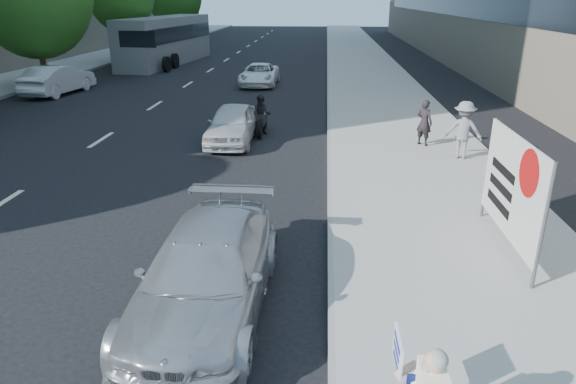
# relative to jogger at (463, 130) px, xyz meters

# --- Properties ---
(ground) EXTENTS (160.00, 160.00, 0.00)m
(ground) POSITION_rel_jogger_xyz_m (-5.39, -6.25, -1.00)
(ground) COLOR black
(ground) RESTS_ON ground
(near_sidewalk) EXTENTS (5.00, 120.00, 0.15)m
(near_sidewalk) POSITION_rel_jogger_xyz_m (-1.39, 13.75, -0.93)
(near_sidewalk) COLOR #ABA9A0
(near_sidewalk) RESTS_ON ground
(far_sidewalk) EXTENTS (4.50, 120.00, 0.15)m
(far_sidewalk) POSITION_rel_jogger_xyz_m (-22.14, 13.75, -0.93)
(far_sidewalk) COLOR #ABA9A0
(far_sidewalk) RESTS_ON ground
(jogger) EXTENTS (1.21, 0.85, 1.71)m
(jogger) POSITION_rel_jogger_xyz_m (0.00, 0.00, 0.00)
(jogger) COLOR slate
(jogger) RESTS_ON near_sidewalk
(pedestrian_woman) EXTENTS (0.64, 0.62, 1.48)m
(pedestrian_woman) POSITION_rel_jogger_xyz_m (-0.89, 1.38, -0.11)
(pedestrian_woman) COLOR black
(pedestrian_woman) RESTS_ON near_sidewalk
(protest_banner) EXTENTS (0.08, 3.06, 2.20)m
(protest_banner) POSITION_rel_jogger_xyz_m (-0.61, -5.94, 0.40)
(protest_banner) COLOR #4C4C4C
(protest_banner) RESTS_ON near_sidewalk
(parked_sedan) EXTENTS (1.98, 4.71, 1.36)m
(parked_sedan) POSITION_rel_jogger_xyz_m (-5.89, -8.25, -0.32)
(parked_sedan) COLOR #A0A2A7
(parked_sedan) RESTS_ON ground
(white_sedan_near) EXTENTS (1.52, 3.75, 1.28)m
(white_sedan_near) POSITION_rel_jogger_xyz_m (-7.23, 1.80, -0.37)
(white_sedan_near) COLOR silver
(white_sedan_near) RESTS_ON ground
(white_sedan_mid) EXTENTS (2.12, 4.61, 1.47)m
(white_sedan_mid) POSITION_rel_jogger_xyz_m (-17.66, 10.32, -0.27)
(white_sedan_mid) COLOR #BDBDBD
(white_sedan_mid) RESTS_ON ground
(white_sedan_far) EXTENTS (1.96, 4.24, 1.18)m
(white_sedan_far) POSITION_rel_jogger_xyz_m (-7.79, 13.86, -0.42)
(white_sedan_far) COLOR white
(white_sedan_far) RESTS_ON ground
(motorcycle) EXTENTS (0.71, 2.04, 1.42)m
(motorcycle) POSITION_rel_jogger_xyz_m (-6.36, 2.98, -0.37)
(motorcycle) COLOR black
(motorcycle) RESTS_ON ground
(bus) EXTENTS (3.91, 12.29, 3.30)m
(bus) POSITION_rel_jogger_xyz_m (-15.78, 23.15, 0.63)
(bus) COLOR slate
(bus) RESTS_ON ground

